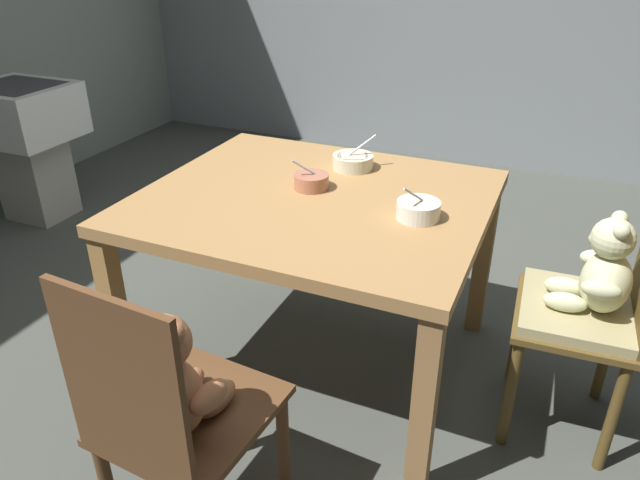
% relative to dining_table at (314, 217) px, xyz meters
% --- Properties ---
extents(ground_plane, '(5.20, 5.20, 0.04)m').
position_rel_dining_table_xyz_m(ground_plane, '(0.00, 0.00, -0.65)').
color(ground_plane, '#474A44').
extents(dining_table, '(1.18, 1.03, 0.72)m').
position_rel_dining_table_xyz_m(dining_table, '(0.00, 0.00, 0.00)').
color(dining_table, '#A37745').
rests_on(dining_table, ground_plane).
extents(teddy_chair_near_front, '(0.40, 0.45, 0.91)m').
position_rel_dining_table_xyz_m(teddy_chair_near_front, '(0.02, -0.89, -0.10)').
color(teddy_chair_near_front, brown).
rests_on(teddy_chair_near_front, ground_plane).
extents(teddy_chair_near_right, '(0.38, 0.43, 0.89)m').
position_rel_dining_table_xyz_m(teddy_chair_near_right, '(0.95, 0.03, -0.10)').
color(teddy_chair_near_right, brown).
rests_on(teddy_chair_near_right, ground_plane).
extents(porridge_bowl_cream_far_center, '(0.16, 0.16, 0.13)m').
position_rel_dining_table_xyz_m(porridge_bowl_cream_far_center, '(0.03, 0.30, 0.11)').
color(porridge_bowl_cream_far_center, beige).
rests_on(porridge_bowl_cream_far_center, dining_table).
extents(porridge_bowl_terracotta_center, '(0.12, 0.12, 0.11)m').
position_rel_dining_table_xyz_m(porridge_bowl_terracotta_center, '(-0.04, 0.06, 0.11)').
color(porridge_bowl_terracotta_center, '#B46D52').
rests_on(porridge_bowl_terracotta_center, dining_table).
extents(porridge_bowl_white_near_right, '(0.14, 0.14, 0.13)m').
position_rel_dining_table_xyz_m(porridge_bowl_white_near_right, '(0.38, -0.03, 0.12)').
color(porridge_bowl_white_near_right, white).
rests_on(porridge_bowl_white_near_right, dining_table).
extents(sink_basin, '(0.54, 0.48, 0.78)m').
position_rel_dining_table_xyz_m(sink_basin, '(-2.05, 0.58, -0.12)').
color(sink_basin, '#B7B2A8').
rests_on(sink_basin, ground_plane).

